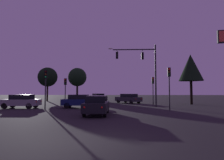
{
  "coord_description": "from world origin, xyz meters",
  "views": [
    {
      "loc": [
        1.16,
        -7.02,
        1.82
      ],
      "look_at": [
        0.33,
        19.0,
        3.46
      ],
      "focal_mm": 30.54,
      "sensor_mm": 36.0,
      "label": 1
    }
  ],
  "objects_px": {
    "traffic_signal_mast_arm": "(143,64)",
    "traffic_light_corner_left": "(169,80)",
    "traffic_light_median": "(65,86)",
    "tree_behind_sign": "(191,68)",
    "tree_center_horizon": "(48,77)",
    "traffic_light_corner_right": "(153,85)",
    "traffic_light_far_side": "(46,81)",
    "car_nearside_lane": "(97,105)",
    "car_far_lane": "(98,97)",
    "car_crossing_right": "(21,101)",
    "car_crossing_left": "(80,101)",
    "tree_left_far": "(77,77)",
    "car_parked_lot": "(128,98)"
  },
  "relations": [
    {
      "from": "traffic_light_median",
      "to": "traffic_light_far_side",
      "type": "bearing_deg",
      "value": -91.5
    },
    {
      "from": "traffic_light_far_side",
      "to": "tree_left_far",
      "type": "xyz_separation_m",
      "value": [
        -2.22,
        25.57,
        2.43
      ]
    },
    {
      "from": "traffic_signal_mast_arm",
      "to": "traffic_light_far_side",
      "type": "relative_size",
      "value": 1.9
    },
    {
      "from": "traffic_light_median",
      "to": "tree_left_far",
      "type": "bearing_deg",
      "value": 97.24
    },
    {
      "from": "traffic_signal_mast_arm",
      "to": "traffic_light_corner_left",
      "type": "distance_m",
      "value": 5.8
    },
    {
      "from": "traffic_light_median",
      "to": "car_far_lane",
      "type": "height_order",
      "value": "traffic_light_median"
    },
    {
      "from": "traffic_light_median",
      "to": "tree_center_horizon",
      "type": "distance_m",
      "value": 13.3
    },
    {
      "from": "car_crossing_right",
      "to": "tree_left_far",
      "type": "bearing_deg",
      "value": 87.31
    },
    {
      "from": "car_crossing_left",
      "to": "tree_behind_sign",
      "type": "xyz_separation_m",
      "value": [
        15.2,
        6.71,
        4.61
      ]
    },
    {
      "from": "traffic_light_corner_right",
      "to": "traffic_light_median",
      "type": "relative_size",
      "value": 1.04
    },
    {
      "from": "car_crossing_right",
      "to": "traffic_light_corner_right",
      "type": "bearing_deg",
      "value": 17.87
    },
    {
      "from": "traffic_light_far_side",
      "to": "traffic_light_corner_left",
      "type": "bearing_deg",
      "value": -2.19
    },
    {
      "from": "traffic_signal_mast_arm",
      "to": "car_far_lane",
      "type": "bearing_deg",
      "value": 119.73
    },
    {
      "from": "traffic_light_corner_left",
      "to": "car_nearside_lane",
      "type": "xyz_separation_m",
      "value": [
        -6.76,
        -3.71,
        -2.21
      ]
    },
    {
      "from": "traffic_light_corner_left",
      "to": "tree_center_horizon",
      "type": "relative_size",
      "value": 0.63
    },
    {
      "from": "car_crossing_right",
      "to": "car_far_lane",
      "type": "distance_m",
      "value": 16.51
    },
    {
      "from": "traffic_light_median",
      "to": "traffic_light_far_side",
      "type": "distance_m",
      "value": 6.76
    },
    {
      "from": "traffic_light_corner_right",
      "to": "car_crossing_left",
      "type": "distance_m",
      "value": 10.31
    },
    {
      "from": "traffic_signal_mast_arm",
      "to": "traffic_light_corner_left",
      "type": "bearing_deg",
      "value": -68.66
    },
    {
      "from": "car_parked_lot",
      "to": "tree_center_horizon",
      "type": "relative_size",
      "value": 0.67
    },
    {
      "from": "traffic_light_corner_left",
      "to": "car_nearside_lane",
      "type": "relative_size",
      "value": 0.93
    },
    {
      "from": "car_nearside_lane",
      "to": "car_crossing_left",
      "type": "relative_size",
      "value": 1.07
    },
    {
      "from": "traffic_light_corner_left",
      "to": "traffic_light_far_side",
      "type": "height_order",
      "value": "traffic_light_corner_left"
    },
    {
      "from": "traffic_light_corner_left",
      "to": "car_crossing_right",
      "type": "bearing_deg",
      "value": 172.68
    },
    {
      "from": "traffic_light_corner_left",
      "to": "car_crossing_left",
      "type": "height_order",
      "value": "traffic_light_corner_left"
    },
    {
      "from": "traffic_light_corner_left",
      "to": "tree_behind_sign",
      "type": "xyz_separation_m",
      "value": [
        5.72,
        9.47,
        2.4
      ]
    },
    {
      "from": "traffic_light_far_side",
      "to": "traffic_light_median",
      "type": "bearing_deg",
      "value": 88.5
    },
    {
      "from": "traffic_light_corner_right",
      "to": "traffic_light_far_side",
      "type": "bearing_deg",
      "value": -151.72
    },
    {
      "from": "traffic_light_corner_left",
      "to": "tree_behind_sign",
      "type": "distance_m",
      "value": 11.33
    },
    {
      "from": "traffic_signal_mast_arm",
      "to": "car_nearside_lane",
      "type": "bearing_deg",
      "value": -119.08
    },
    {
      "from": "car_parked_lot",
      "to": "tree_behind_sign",
      "type": "xyz_separation_m",
      "value": [
        9.11,
        -2.63,
        4.61
      ]
    },
    {
      "from": "car_crossing_left",
      "to": "car_crossing_right",
      "type": "distance_m",
      "value": 6.49
    },
    {
      "from": "car_far_lane",
      "to": "traffic_light_corner_right",
      "type": "bearing_deg",
      "value": -49.36
    },
    {
      "from": "traffic_signal_mast_arm",
      "to": "car_nearside_lane",
      "type": "height_order",
      "value": "traffic_signal_mast_arm"
    },
    {
      "from": "tree_behind_sign",
      "to": "car_far_lane",
      "type": "bearing_deg",
      "value": 152.78
    },
    {
      "from": "traffic_signal_mast_arm",
      "to": "tree_center_horizon",
      "type": "relative_size",
      "value": 1.16
    },
    {
      "from": "car_crossing_right",
      "to": "car_parked_lot",
      "type": "relative_size",
      "value": 0.92
    },
    {
      "from": "traffic_light_far_side",
      "to": "car_nearside_lane",
      "type": "xyz_separation_m",
      "value": [
        5.82,
        -4.19,
        -2.12
      ]
    },
    {
      "from": "traffic_light_corner_left",
      "to": "car_nearside_lane",
      "type": "distance_m",
      "value": 8.02
    },
    {
      "from": "car_nearside_lane",
      "to": "car_crossing_right",
      "type": "bearing_deg",
      "value": 147.85
    },
    {
      "from": "traffic_signal_mast_arm",
      "to": "car_crossing_right",
      "type": "relative_size",
      "value": 1.87
    },
    {
      "from": "traffic_signal_mast_arm",
      "to": "traffic_light_corner_right",
      "type": "bearing_deg",
      "value": 52.64
    },
    {
      "from": "car_crossing_right",
      "to": "tree_left_far",
      "type": "relative_size",
      "value": 0.55
    },
    {
      "from": "traffic_light_median",
      "to": "traffic_signal_mast_arm",
      "type": "bearing_deg",
      "value": -12.25
    },
    {
      "from": "tree_left_far",
      "to": "tree_center_horizon",
      "type": "bearing_deg",
      "value": -119.88
    },
    {
      "from": "car_nearside_lane",
      "to": "car_far_lane",
      "type": "bearing_deg",
      "value": 95.58
    },
    {
      "from": "traffic_light_median",
      "to": "tree_behind_sign",
      "type": "distance_m",
      "value": 18.47
    },
    {
      "from": "traffic_light_corner_right",
      "to": "car_crossing_left",
      "type": "xyz_separation_m",
      "value": [
        -9.16,
        -4.31,
        -1.95
      ]
    },
    {
      "from": "car_crossing_right",
      "to": "tree_center_horizon",
      "type": "height_order",
      "value": "tree_center_horizon"
    },
    {
      "from": "car_far_lane",
      "to": "tree_left_far",
      "type": "height_order",
      "value": "tree_left_far"
    }
  ]
}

